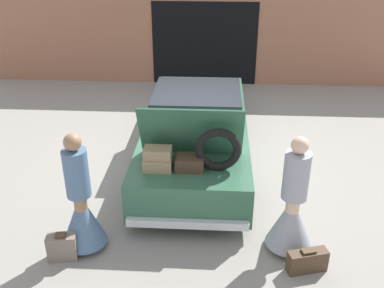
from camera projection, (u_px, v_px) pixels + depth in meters
name	position (u px, v px, depth m)	size (l,w,h in m)	color
ground_plane	(196.00, 158.00, 8.62)	(40.00, 40.00, 0.00)	gray
garage_wall_back	(205.00, 32.00, 11.94)	(12.00, 0.14, 2.80)	#9E664C
car	(196.00, 130.00, 8.34)	(1.87, 4.90, 1.74)	#336047
person_left	(81.00, 209.00, 6.04)	(0.62, 0.62, 1.74)	#997051
person_right	(292.00, 211.00, 6.02)	(0.65, 0.65, 1.72)	beige
suitcase_beside_left_person	(62.00, 247.00, 6.00)	(0.41, 0.24, 0.41)	#75665B
suitcase_beside_right_person	(307.00, 261.00, 5.82)	(0.55, 0.31, 0.33)	#473323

